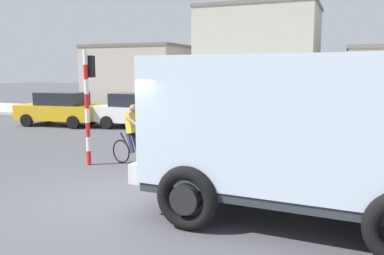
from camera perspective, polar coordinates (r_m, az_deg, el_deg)
The scene contains 11 objects.
ground_plane at distance 8.56m, azimuth -9.98°, elevation -10.02°, with size 120.00×120.00×0.00m, color #4C4C51.
sidewalk_far at distance 20.86m, azimuth 9.84°, elevation 1.01°, with size 80.00×5.00×0.16m, color #ADADA8.
truck_foreground at distance 7.23m, azimuth 15.07°, elevation 0.03°, with size 5.52×3.02×2.90m.
cyclist at distance 11.22m, azimuth -8.33°, elevation -1.08°, with size 1.69×0.60×1.72m.
traffic_light_pole at distance 11.49m, azimuth -14.58°, elevation 5.00°, with size 0.24×0.43×3.20m.
car_red_near at distance 14.03m, azimuth 22.41°, elevation 0.05°, with size 4.29×2.62×1.60m.
car_white_mid at distance 18.47m, azimuth -7.53°, elevation 2.43°, with size 4.02×1.91×1.60m.
car_far_side at distance 20.20m, azimuth -18.22°, elevation 2.58°, with size 4.16×2.20×1.60m.
pedestrian_near_kerb at distance 15.19m, azimuth 13.92°, elevation 1.13°, with size 0.34×0.22×1.62m.
building_corner_left at distance 31.35m, azimuth -7.27°, elevation 7.41°, with size 7.29×6.09×4.48m.
building_mid_block at distance 26.19m, azimuth 9.43°, elevation 9.53°, with size 7.30×5.23×6.60m.
Camera 1 is at (4.36, -6.87, 2.67)m, focal length 37.43 mm.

